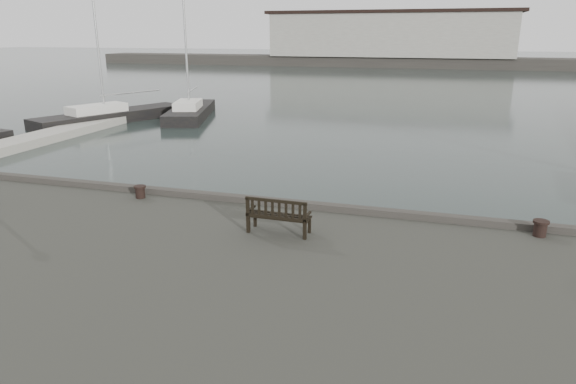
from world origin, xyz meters
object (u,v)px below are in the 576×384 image
yacht_b (113,119)px  bollard_left (140,192)px  yacht_d (191,114)px  bollard_right (540,228)px  bench (279,222)px

yacht_b → bollard_left: bearing=-30.4°
yacht_d → bollard_right: bearing=-65.0°
bollard_right → yacht_d: bearing=132.5°
bench → yacht_d: size_ratio=0.13×
bench → yacht_d: yacht_d is taller
bollard_left → yacht_b: yacht_b is taller
bollard_left → yacht_b: size_ratio=0.02×
yacht_b → yacht_d: 5.88m
bench → yacht_b: (-19.90, 21.43, -1.60)m
bollard_right → yacht_b: bearing=142.8°
bench → yacht_d: bearing=122.7°
bench → bollard_right: bearing=16.2°
bollard_left → yacht_b: (-15.03, 19.91, -1.50)m
bench → bollard_left: size_ratio=4.22×
bench → bollard_left: bearing=164.0°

